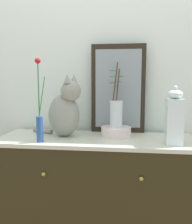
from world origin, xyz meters
The scene contains 8 objects.
wall_back centered at (0.00, 0.31, 1.30)m, with size 4.40×0.08×2.60m, color white.
sideboard centered at (0.00, 0.00, 0.41)m, with size 1.35×0.48×0.82m.
mirror_leaning centered at (0.14, 0.21, 1.15)m, with size 0.40×0.03×0.66m.
cat_sitting centered at (-0.22, 0.03, 1.01)m, with size 0.41×0.26×0.44m.
vase_slim_green centered at (-0.34, -0.15, 0.98)m, with size 0.07×0.04×0.53m.
bowl_porcelain centered at (0.13, 0.07, 0.86)m, with size 0.21×0.21×0.07m, color silver.
vase_glass_clear centered at (0.13, 0.07, 1.00)m, with size 0.13×0.14×0.46m.
jar_lidded_porcelain centered at (0.50, -0.11, 0.99)m, with size 0.10×0.10×0.36m.
Camera 1 is at (0.20, -1.62, 1.22)m, focal length 38.92 mm.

